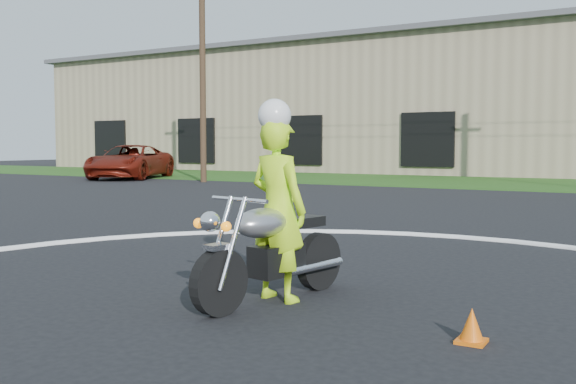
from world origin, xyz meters
The scene contains 6 objects.
grass_strip centered at (0.00, 27.00, 0.01)m, with size 120.00×10.00×0.02m, color #1E4714.
course_markings centered at (2.17, 4.35, 0.01)m, with size 19.05×19.05×0.12m.
primary_motorcycle centered at (-0.46, 3.30, 0.57)m, with size 0.89×2.20×1.16m.
rider_primary_grp centered at (-0.46, 3.44, 1.04)m, with size 0.79×0.60×2.16m.
pickup_grp centered at (-20.13, 21.63, 0.85)m, with size 4.89×6.75×1.71m.
warehouse centered at (-18.00, 39.99, 4.16)m, with size 41.00×17.00×8.30m.
Camera 1 is at (3.07, -2.42, 1.67)m, focal length 40.00 mm.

